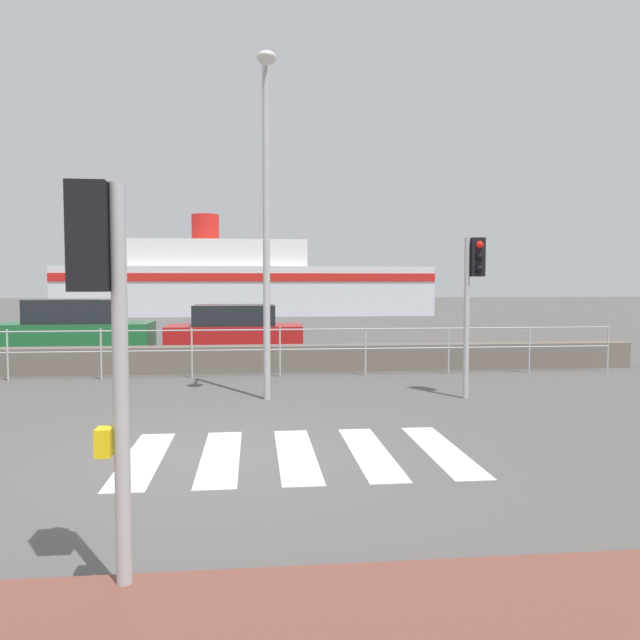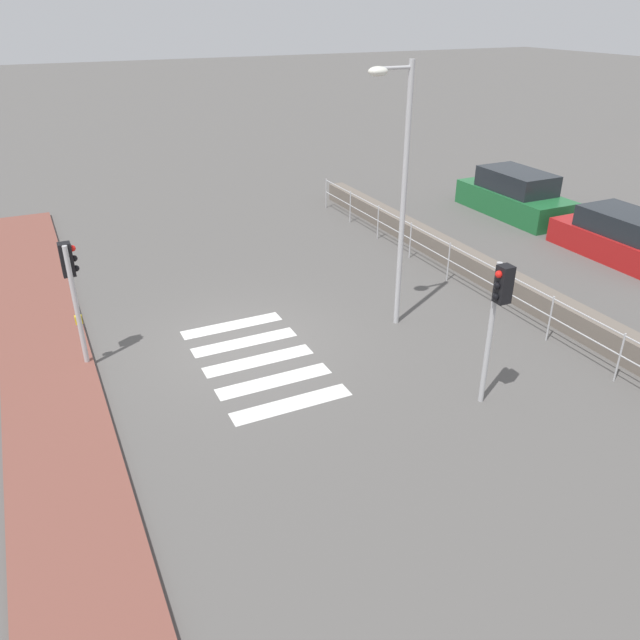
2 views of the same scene
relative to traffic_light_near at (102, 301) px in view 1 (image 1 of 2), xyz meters
The scene contains 10 objects.
ground_plane 3.89m from the traffic_light_near, 80.44° to the left, with size 160.00×160.00×0.00m, color #565451.
crosswalk 4.11m from the traffic_light_near, 66.47° to the left, with size 4.05×2.40×0.01m.
seawall 10.55m from the traffic_light_near, 86.93° to the left, with size 18.99×0.55×0.61m.
harbor_fence 9.63m from the traffic_light_near, 86.64° to the left, with size 17.13×0.04×1.10m.
traffic_light_near is the anchor object (origin of this frame).
traffic_light_far 8.20m from the traffic_light_near, 54.09° to the left, with size 0.34×0.32×2.86m.
streetlamp 7.05m from the traffic_light_near, 80.13° to the left, with size 0.32×1.04×5.85m.
ferry_boat 38.02m from the traffic_light_near, 90.01° to the left, with size 23.22×8.36×6.57m.
parked_car_green 15.95m from the traffic_light_near, 105.95° to the left, with size 4.42×1.82×1.57m.
parked_car_red 15.35m from the traffic_light_near, 88.70° to the left, with size 4.10×1.84×1.39m.
Camera 1 is at (0.39, -7.37, 2.06)m, focal length 35.00 mm.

